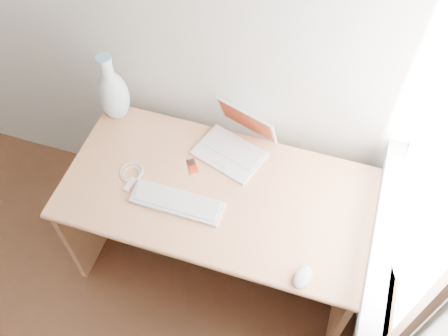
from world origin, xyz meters
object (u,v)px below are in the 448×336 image
(desk, at_px, (223,200))
(external_keyboard, at_px, (177,202))
(vase, at_px, (113,94))
(laptop, at_px, (232,142))

(desk, xyz_separation_m, external_keyboard, (-0.14, -0.19, 0.21))
(external_keyboard, xyz_separation_m, vase, (-0.45, 0.38, 0.14))
(external_keyboard, bearing_deg, laptop, 69.56)
(desk, relative_size, laptop, 3.86)
(external_keyboard, bearing_deg, vase, 140.06)
(desk, bearing_deg, external_keyboard, -126.30)
(desk, distance_m, external_keyboard, 0.32)
(laptop, distance_m, vase, 0.59)
(laptop, height_order, vase, vase)
(desk, xyz_separation_m, vase, (-0.59, 0.18, 0.35))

